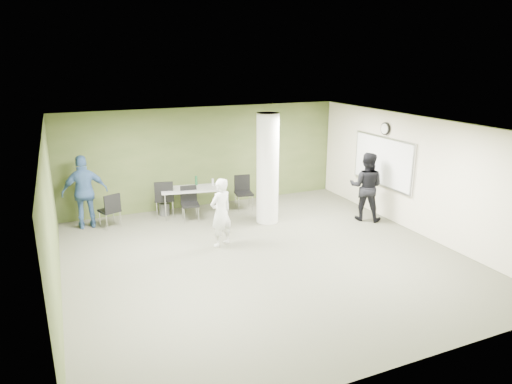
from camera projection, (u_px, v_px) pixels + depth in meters
name	position (u px, v px, depth m)	size (l,w,h in m)	color
floor	(264.00, 257.00, 9.72)	(8.00, 8.00, 0.00)	#4E4D3E
ceiling	(265.00, 126.00, 8.92)	(8.00, 8.00, 0.00)	white
wall_back	(206.00, 157.00, 12.84)	(8.00, 0.02, 2.80)	#3E4F25
wall_left	(52.00, 222.00, 7.79)	(0.02, 8.00, 2.80)	#3E4F25
wall_right_cream	(417.00, 175.00, 10.85)	(0.02, 8.00, 2.80)	beige
column	(268.00, 169.00, 11.46)	(0.56, 0.56, 2.80)	silver
whiteboard	(383.00, 161.00, 11.84)	(0.05, 2.30, 1.30)	silver
wall_clock	(385.00, 129.00, 11.60)	(0.06, 0.32, 0.32)	black
folding_table	(192.00, 190.00, 12.10)	(1.71, 0.97, 1.02)	#999893
wastebasket	(164.00, 209.00, 12.30)	(0.28, 0.28, 0.33)	#4C4C4C
chair_back_left	(111.00, 208.00, 11.26)	(0.57, 0.57, 0.89)	black
chair_back_right	(164.00, 196.00, 11.98)	(0.60, 0.60, 1.01)	black
chair_table_left	(189.00, 201.00, 11.84)	(0.50, 0.50, 0.89)	black
chair_table_right	(243.00, 189.00, 12.73)	(0.53, 0.53, 0.94)	black
woman_white	(221.00, 213.00, 10.12)	(0.57, 0.38, 1.57)	silver
man_black	(366.00, 187.00, 11.75)	(0.87, 0.68, 1.79)	black
man_blue	(85.00, 192.00, 11.19)	(1.08, 0.45, 1.84)	#38598C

